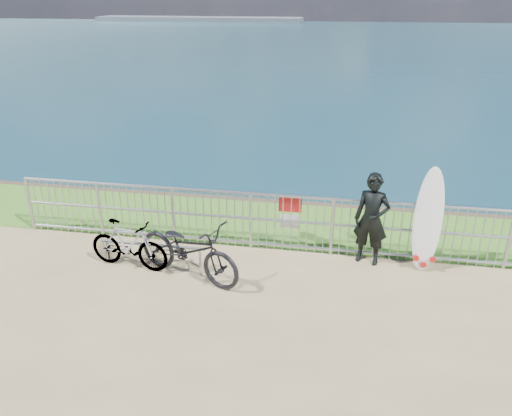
% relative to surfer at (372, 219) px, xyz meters
% --- Properties ---
extents(grass_strip, '(120.00, 120.00, 0.00)m').
position_rel_surfer_xyz_m(grass_strip, '(-1.67, 1.25, -0.82)').
color(grass_strip, '#37711F').
rests_on(grass_strip, ground).
extents(seascape, '(260.00, 260.00, 5.00)m').
position_rel_surfer_xyz_m(seascape, '(-45.42, 146.04, -4.86)').
color(seascape, brown).
rests_on(seascape, ground).
extents(railing, '(10.06, 0.10, 1.13)m').
position_rel_surfer_xyz_m(railing, '(-1.65, 0.15, -0.25)').
color(railing, '#999CA2').
rests_on(railing, ground).
extents(surfer, '(0.69, 0.54, 1.66)m').
position_rel_surfer_xyz_m(surfer, '(0.00, 0.00, 0.00)').
color(surfer, black).
rests_on(surfer, ground).
extents(surfboard, '(0.54, 0.49, 1.81)m').
position_rel_surfer_xyz_m(surfboard, '(0.93, -0.01, 0.00)').
color(surfboard, silver).
rests_on(surfboard, ground).
extents(bicycle_near, '(2.13, 1.39, 1.06)m').
position_rel_surfer_xyz_m(bicycle_near, '(-2.99, -1.08, -0.30)').
color(bicycle_near, black).
rests_on(bicycle_near, ground).
extents(bicycle_far, '(1.53, 0.63, 0.89)m').
position_rel_surfer_xyz_m(bicycle_far, '(-4.11, -0.94, -0.39)').
color(bicycle_far, black).
rests_on(bicycle_far, ground).
extents(bike_rack, '(1.91, 0.05, 0.40)m').
position_rel_surfer_xyz_m(bike_rack, '(-3.75, -0.75, -0.50)').
color(bike_rack, '#999CA2').
rests_on(bike_rack, ground).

